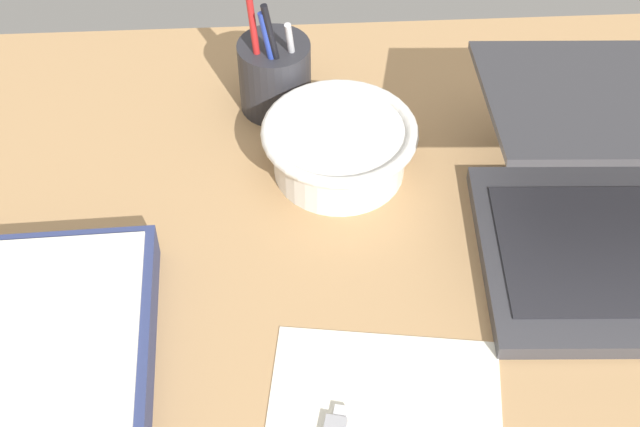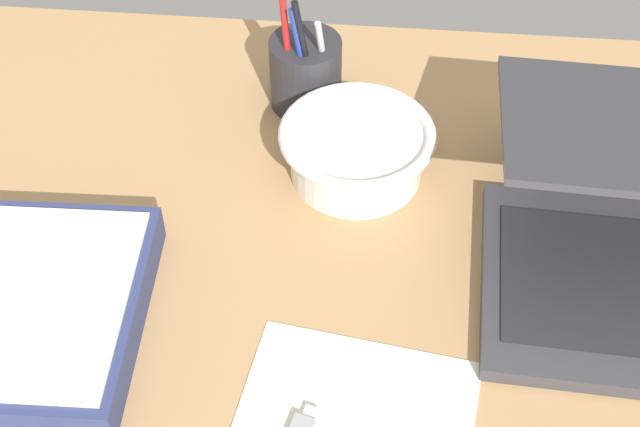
% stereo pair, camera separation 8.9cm
% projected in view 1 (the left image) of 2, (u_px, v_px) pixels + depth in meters
% --- Properties ---
extents(desk_top, '(1.40, 1.00, 0.02)m').
position_uv_depth(desk_top, '(332.00, 322.00, 0.90)').
color(desk_top, tan).
rests_on(desk_top, ground).
extents(laptop, '(0.32, 0.36, 0.17)m').
position_uv_depth(laptop, '(627.00, 200.00, 0.93)').
color(laptop, '#38383D').
rests_on(laptop, desk_top).
extents(bowl, '(0.18, 0.18, 0.07)m').
position_uv_depth(bowl, '(339.00, 146.00, 1.01)').
color(bowl, silver).
rests_on(bowl, desk_top).
extents(pen_cup, '(0.09, 0.09, 0.16)m').
position_uv_depth(pen_cup, '(275.00, 75.00, 1.08)').
color(pen_cup, '#28282D').
rests_on(pen_cup, desk_top).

